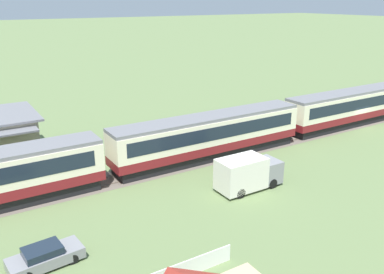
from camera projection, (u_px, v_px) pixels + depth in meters
ground_plane at (358, 127)px, 48.62m from camera, size 600.00×600.00×0.00m
passenger_train at (212, 134)px, 38.62m from camera, size 103.09×3.10×4.20m
railway_track at (167, 167)px, 36.93m from camera, size 143.90×3.60×0.04m
parked_car_grey at (45, 257)px, 23.11m from camera, size 4.27×2.10×1.26m
delivery_truck_grey at (248, 173)px, 32.31m from camera, size 5.50×2.25×2.73m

